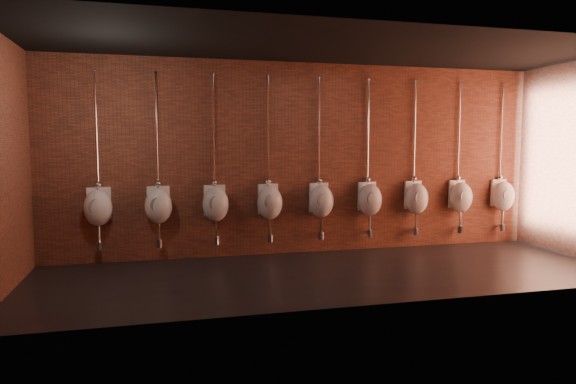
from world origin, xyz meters
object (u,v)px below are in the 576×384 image
(urinal_2, at_px, (215,203))
(urinal_4, at_px, (321,200))
(urinal_7, at_px, (461,196))
(urinal_3, at_px, (270,202))
(urinal_1, at_px, (158,205))
(urinal_5, at_px, (370,199))
(urinal_8, at_px, (503,195))
(urinal_0, at_px, (98,207))
(urinal_6, at_px, (416,198))

(urinal_2, relative_size, urinal_4, 1.00)
(urinal_2, xyz_separation_m, urinal_7, (4.44, 0.00, 0.00))
(urinal_3, bearing_deg, urinal_1, 180.00)
(urinal_3, xyz_separation_m, urinal_4, (0.89, 0.00, 0.00))
(urinal_4, bearing_deg, urinal_3, 180.00)
(urinal_2, height_order, urinal_5, same)
(urinal_8, bearing_deg, urinal_5, 180.00)
(urinal_3, xyz_separation_m, urinal_5, (1.77, 0.00, 0.00))
(urinal_8, bearing_deg, urinal_4, 180.00)
(urinal_4, relative_size, urinal_7, 1.00)
(urinal_3, bearing_deg, urinal_5, 0.00)
(urinal_5, xyz_separation_m, urinal_8, (2.66, 0.00, 0.00))
(urinal_3, height_order, urinal_7, same)
(urinal_4, bearing_deg, urinal_7, 0.00)
(urinal_2, xyz_separation_m, urinal_3, (0.89, 0.00, 0.00))
(urinal_1, bearing_deg, urinal_0, 180.00)
(urinal_2, distance_m, urinal_4, 1.77)
(urinal_0, relative_size, urinal_8, 1.00)
(urinal_8, bearing_deg, urinal_1, 180.00)
(urinal_8, bearing_deg, urinal_6, 180.00)
(urinal_6, height_order, urinal_7, same)
(urinal_6, xyz_separation_m, urinal_7, (0.89, 0.00, 0.00))
(urinal_5, distance_m, urinal_8, 2.66)
(urinal_0, bearing_deg, urinal_8, 0.00)
(urinal_7, xyz_separation_m, urinal_8, (0.89, 0.00, 0.00))
(urinal_6, height_order, urinal_8, same)
(urinal_0, relative_size, urinal_4, 1.00)
(urinal_2, relative_size, urinal_8, 1.00)
(urinal_4, height_order, urinal_8, same)
(urinal_2, bearing_deg, urinal_6, 0.00)
(urinal_0, distance_m, urinal_7, 6.21)
(urinal_0, bearing_deg, urinal_2, 0.00)
(urinal_0, height_order, urinal_8, same)
(urinal_3, bearing_deg, urinal_7, 0.00)
(urinal_4, xyz_separation_m, urinal_8, (3.55, 0.00, 0.00))
(urinal_2, height_order, urinal_4, same)
(urinal_2, bearing_deg, urinal_4, 0.00)
(urinal_1, bearing_deg, urinal_5, 0.00)
(urinal_1, relative_size, urinal_2, 1.00)
(urinal_2, height_order, urinal_6, same)
(urinal_2, height_order, urinal_3, same)
(urinal_1, relative_size, urinal_7, 1.00)
(urinal_0, xyz_separation_m, urinal_3, (2.66, 0.00, 0.00))
(urinal_6, distance_m, urinal_8, 1.77)
(urinal_0, bearing_deg, urinal_1, 0.00)
(urinal_0, xyz_separation_m, urinal_4, (3.55, 0.00, 0.00))
(urinal_2, height_order, urinal_7, same)
(urinal_0, relative_size, urinal_1, 1.00)
(urinal_5, distance_m, urinal_6, 0.89)
(urinal_3, bearing_deg, urinal_6, 0.00)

